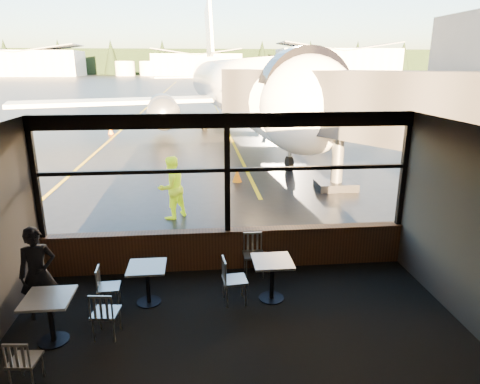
{
  "coord_description": "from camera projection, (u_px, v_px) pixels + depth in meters",
  "views": [
    {
      "loc": [
        -0.61,
        -8.86,
        4.45
      ],
      "look_at": [
        0.38,
        1.0,
        1.5
      ],
      "focal_mm": 32.0,
      "sensor_mm": 36.0,
      "label": 1
    }
  ],
  "objects": [
    {
      "name": "cafe_table_left",
      "position": [
        51.0,
        320.0,
        7.05
      ],
      "size": [
        0.76,
        0.76,
        0.84
      ],
      "primitive_type": null,
      "color": "#9A968D",
      "rests_on": "carpet_floor"
    },
    {
      "name": "fuel_tank_a",
      "position": [
        125.0,
        69.0,
        179.6
      ],
      "size": [
        8.0,
        8.0,
        6.0
      ],
      "primitive_type": "cylinder",
      "color": "silver",
      "rests_on": "ground_plane"
    },
    {
      "name": "hangar_right",
      "position": [
        337.0,
        61.0,
        183.56
      ],
      "size": [
        50.0,
        20.0,
        12.0
      ],
      "primitive_type": null,
      "color": "silver",
      "rests_on": "ground_plane"
    },
    {
      "name": "jet_bridge",
      "position": [
        320.0,
        130.0,
        14.71
      ],
      "size": [
        8.62,
        10.54,
        4.6
      ],
      "primitive_type": null,
      "color": "#272729",
      "rests_on": "ground_plane"
    },
    {
      "name": "carpet_floor",
      "position": [
        242.0,
        351.0,
        6.91
      ],
      "size": [
        8.0,
        6.0,
        0.01
      ],
      "primitive_type": "cube",
      "color": "black",
      "rests_on": "ground"
    },
    {
      "name": "window_sill",
      "position": [
        228.0,
        250.0,
        9.64
      ],
      "size": [
        8.0,
        0.28,
        0.9
      ],
      "primitive_type": "cube",
      "color": "#542E19",
      "rests_on": "ground"
    },
    {
      "name": "fuel_tank_c",
      "position": [
        173.0,
        69.0,
        181.52
      ],
      "size": [
        8.0,
        8.0,
        6.0
      ],
      "primitive_type": "cylinder",
      "color": "silver",
      "rests_on": "ground_plane"
    },
    {
      "name": "treeline",
      "position": [
        196.0,
        62.0,
        208.32
      ],
      "size": [
        360.0,
        3.0,
        12.0
      ],
      "primitive_type": "cube",
      "color": "black",
      "rests_on": "ground_plane"
    },
    {
      "name": "cone_wing",
      "position": [
        111.0,
        130.0,
        28.61
      ],
      "size": [
        0.35,
        0.35,
        0.49
      ],
      "primitive_type": "cone",
      "color": "#E74507",
      "rests_on": "ground_plane"
    },
    {
      "name": "hangar_mid",
      "position": [
        197.0,
        64.0,
        184.77
      ],
      "size": [
        38.0,
        15.0,
        10.0
      ],
      "primitive_type": null,
      "color": "silver",
      "rests_on": "ground_plane"
    },
    {
      "name": "chair_near_n",
      "position": [
        254.0,
        255.0,
        9.31
      ],
      "size": [
        0.51,
        0.51,
        0.94
      ],
      "primitive_type": null,
      "rotation": [
        0.0,
        0.0,
        3.14
      ],
      "color": "beige",
      "rests_on": "carpet_floor"
    },
    {
      "name": "chair_mid_w",
      "position": [
        109.0,
        287.0,
        8.06
      ],
      "size": [
        0.48,
        0.48,
        0.84
      ],
      "primitive_type": null,
      "rotation": [
        0.0,
        0.0,
        -1.52
      ],
      "color": "#B4AEA3",
      "rests_on": "carpet_floor"
    },
    {
      "name": "cafe_table_mid",
      "position": [
        148.0,
        285.0,
        8.22
      ],
      "size": [
        0.71,
        0.71,
        0.78
      ],
      "primitive_type": null,
      "color": "#A29D95",
      "rests_on": "carpet_floor"
    },
    {
      "name": "cone_nose",
      "position": [
        237.0,
        175.0,
        16.89
      ],
      "size": [
        0.38,
        0.38,
        0.53
      ],
      "primitive_type": "cone",
      "color": "#F85C07",
      "rests_on": "ground_plane"
    },
    {
      "name": "fuel_tank_b",
      "position": [
        149.0,
        69.0,
        180.56
      ],
      "size": [
        8.0,
        8.0,
        6.0
      ],
      "primitive_type": "cylinder",
      "color": "silver",
      "rests_on": "ground_plane"
    },
    {
      "name": "ground_crew",
      "position": [
        171.0,
        188.0,
        12.73
      ],
      "size": [
        1.16,
        1.15,
        1.89
      ],
      "primitive_type": "imported",
      "rotation": [
        0.0,
        0.0,
        3.88
      ],
      "color": "#BFF219",
      "rests_on": "ground_plane"
    },
    {
      "name": "chair_left_s",
      "position": [
        25.0,
        360.0,
        6.09
      ],
      "size": [
        0.49,
        0.49,
        0.81
      ],
      "primitive_type": null,
      "rotation": [
        0.0,
        0.0,
        -0.11
      ],
      "color": "#BAB5A8",
      "rests_on": "carpet_floor"
    },
    {
      "name": "cafe_table_near",
      "position": [
        272.0,
        280.0,
        8.36
      ],
      "size": [
        0.76,
        0.76,
        0.84
      ],
      "primitive_type": null,
      "color": "#9D9790",
      "rests_on": "carpet_floor"
    },
    {
      "name": "hangar_left",
      "position": [
        23.0,
        62.0,
        173.15
      ],
      "size": [
        45.0,
        18.0,
        11.0
      ],
      "primitive_type": null,
      "color": "silver",
      "rests_on": "ground_plane"
    },
    {
      "name": "mullion_left",
      "position": [
        35.0,
        179.0,
        8.77
      ],
      "size": [
        0.12,
        0.12,
        2.6
      ],
      "primitive_type": "cube",
      "color": "black",
      "rests_on": "ground"
    },
    {
      "name": "chair_near_w",
      "position": [
        235.0,
        280.0,
        8.23
      ],
      "size": [
        0.56,
        0.56,
        0.94
      ],
      "primitive_type": null,
      "rotation": [
        0.0,
        0.0,
        -1.48
      ],
      "color": "#B2ADA1",
      "rests_on": "carpet_floor"
    },
    {
      "name": "mullion_right",
      "position": [
        404.0,
        170.0,
        9.52
      ],
      "size": [
        0.12,
        0.12,
        2.6
      ],
      "primitive_type": "cube",
      "color": "black",
      "rests_on": "ground"
    },
    {
      "name": "window_header",
      "position": [
        227.0,
        120.0,
        8.82
      ],
      "size": [
        8.0,
        0.18,
        0.3
      ],
      "primitive_type": "cube",
      "color": "black",
      "rests_on": "ground"
    },
    {
      "name": "airliner",
      "position": [
        238.0,
        49.0,
        28.48
      ],
      "size": [
        32.93,
        38.31,
        10.91
      ],
      "primitive_type": null,
      "rotation": [
        0.0,
        0.0,
        0.09
      ],
      "color": "white",
      "rests_on": "ground_plane"
    },
    {
      "name": "mullion_centre",
      "position": [
        227.0,
        174.0,
        9.15
      ],
      "size": [
        0.12,
        0.12,
        2.6
      ],
      "primitive_type": "cube",
      "color": "black",
      "rests_on": "ground"
    },
    {
      "name": "chair_mid_s",
      "position": [
        106.0,
        313.0,
        7.19
      ],
      "size": [
        0.54,
        0.54,
        0.89
      ],
      "primitive_type": null,
      "rotation": [
        0.0,
        0.0,
        -0.13
      ],
      "color": "#ACA79B",
      "rests_on": "carpet_floor"
    },
    {
      "name": "ground_plane",
      "position": [
        198.0,
        81.0,
        124.21
      ],
      "size": [
        520.0,
        520.0,
        0.0
      ],
      "primitive_type": "plane",
      "color": "black",
      "rests_on": "ground"
    },
    {
      "name": "ceiling",
      "position": [
        242.0,
        136.0,
        5.91
      ],
      "size": [
        8.0,
        6.0,
        0.04
      ],
      "primitive_type": "cube",
      "color": "#38332D",
      "rests_on": "ground"
    },
    {
      "name": "window_transom",
      "position": [
        227.0,
        170.0,
        9.12
      ],
      "size": [
        8.0,
        0.1,
        0.08
      ],
      "primitive_type": "cube",
      "color": "black",
      "rests_on": "ground"
    },
    {
      "name": "passenger",
      "position": [
        38.0,
        273.0,
        7.65
      ],
      "size": [
        0.74,
        0.61,
        1.74
      ],
      "primitive_type": "imported",
      "rotation": [
        0.0,
        0.0,
        0.35
      ],
      "color": "black",
      "rests_on": "carpet_floor"
    }
  ]
}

